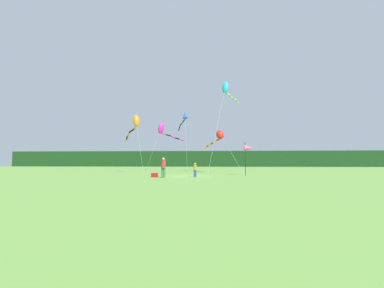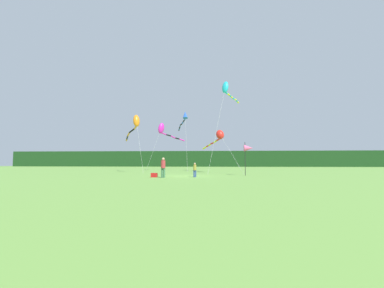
{
  "view_description": "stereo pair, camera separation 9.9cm",
  "coord_description": "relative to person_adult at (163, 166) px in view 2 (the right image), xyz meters",
  "views": [
    {
      "loc": [
        2.33,
        -24.98,
        1.45
      ],
      "look_at": [
        0.0,
        6.0,
        3.55
      ],
      "focal_mm": 23.94,
      "sensor_mm": 36.0,
      "label": 1
    },
    {
      "loc": [
        2.43,
        -24.97,
        1.45
      ],
      "look_at": [
        0.0,
        6.0,
        3.55
      ],
      "focal_mm": 23.94,
      "sensor_mm": 36.0,
      "label": 2
    }
  ],
  "objects": [
    {
      "name": "kite_blue",
      "position": [
        -0.06,
        17.38,
        7.3
      ],
      "size": [
        2.52,
        8.95,
        9.28
      ],
      "color": "#B2B2B2",
      "rests_on": "ground"
    },
    {
      "name": "ground_plane",
      "position": [
        1.89,
        2.56,
        -0.99
      ],
      "size": [
        120.0,
        120.0,
        0.0
      ],
      "primitive_type": "plane",
      "color": "#6B9E42"
    },
    {
      "name": "kite_orange",
      "position": [
        -5.74,
        10.17,
        5.38
      ],
      "size": [
        4.93,
        7.88,
        7.55
      ],
      "color": "#B2B2B2",
      "rests_on": "ground"
    },
    {
      "name": "kite_red",
      "position": [
        5.16,
        9.92,
        3.63
      ],
      "size": [
        4.76,
        9.57,
        5.56
      ],
      "color": "#B2B2B2",
      "rests_on": "ground"
    },
    {
      "name": "kite_cyan",
      "position": [
        6.23,
        10.81,
        9.93
      ],
      "size": [
        4.35,
        6.93,
        11.98
      ],
      "color": "#B2B2B2",
      "rests_on": "ground"
    },
    {
      "name": "cooler_box",
      "position": [
        -0.91,
        0.5,
        -0.8
      ],
      "size": [
        0.57,
        0.34,
        0.39
      ],
      "primitive_type": "cube",
      "color": "red",
      "rests_on": "ground"
    },
    {
      "name": "kite_magenta",
      "position": [
        -3.55,
        18.0,
        5.55
      ],
      "size": [
        5.41,
        5.12,
        7.69
      ],
      "color": "#B2B2B2",
      "rests_on": "ground"
    },
    {
      "name": "person_adult",
      "position": [
        0.0,
        0.0,
        0.0
      ],
      "size": [
        0.39,
        0.39,
        1.77
      ],
      "color": "#3F724C",
      "rests_on": "ground"
    },
    {
      "name": "person_child",
      "position": [
        2.74,
        0.99,
        -0.26
      ],
      "size": [
        0.29,
        0.29,
        1.3
      ],
      "color": "#334C8C",
      "rests_on": "ground"
    },
    {
      "name": "distant_treeline",
      "position": [
        1.89,
        47.56,
        1.12
      ],
      "size": [
        108.0,
        2.92,
        4.22
      ],
      "primitive_type": "cube",
      "color": "#193D19",
      "rests_on": "ground"
    },
    {
      "name": "banner_flag_pole",
      "position": [
        8.04,
        4.15,
        1.77
      ],
      "size": [
        0.9,
        0.7,
        3.41
      ],
      "color": "black",
      "rests_on": "ground"
    }
  ]
}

